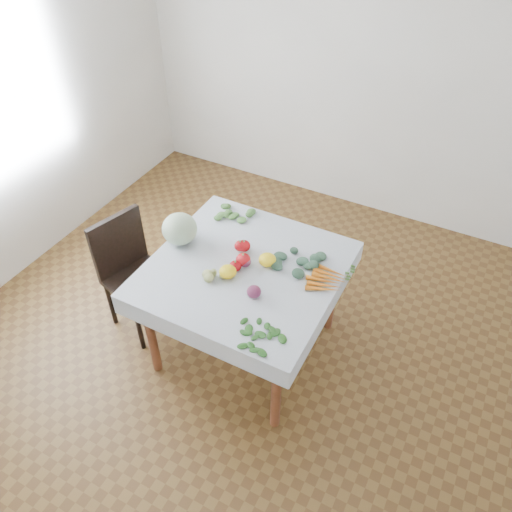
{
  "coord_description": "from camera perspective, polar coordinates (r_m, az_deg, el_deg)",
  "views": [
    {
      "loc": [
        1.09,
        -1.91,
        2.82
      ],
      "look_at": [
        0.05,
        0.06,
        0.82
      ],
      "focal_mm": 35.0,
      "sensor_mm": 36.0,
      "label": 1
    }
  ],
  "objects": [
    {
      "name": "heirloom_back",
      "position": [
        3.01,
        1.31,
        -0.43
      ],
      "size": [
        0.11,
        0.11,
        0.07
      ],
      "primitive_type": "ellipsoid",
      "rotation": [
        0.0,
        0.0,
        -0.07
      ],
      "color": "yellow",
      "rests_on": "tablecloth"
    },
    {
      "name": "onion_a",
      "position": [
        3.01,
        -1.26,
        -0.66
      ],
      "size": [
        0.08,
        0.08,
        0.06
      ],
      "primitive_type": "ellipsoid",
      "rotation": [
        0.0,
        0.0,
        0.09
      ],
      "color": "#4F1638",
      "rests_on": "tablecloth"
    },
    {
      "name": "tomato_d",
      "position": [
        2.98,
        -2.38,
        -1.16
      ],
      "size": [
        0.08,
        0.08,
        0.06
      ],
      "primitive_type": "ellipsoid",
      "rotation": [
        0.0,
        0.0,
        0.08
      ],
      "color": "#B70C13",
      "rests_on": "tablecloth"
    },
    {
      "name": "tomatillo_cluster",
      "position": [
        2.93,
        -4.91,
        -2.48
      ],
      "size": [
        0.12,
        0.11,
        0.05
      ],
      "color": "#B5BE6E",
      "rests_on": "tablecloth"
    },
    {
      "name": "chair",
      "position": [
        3.5,
        -14.14,
        -1.2
      ],
      "size": [
        0.49,
        0.49,
        0.87
      ],
      "color": "black",
      "rests_on": "ground"
    },
    {
      "name": "back_wall",
      "position": [
        4.32,
        12.36,
        21.07
      ],
      "size": [
        4.0,
        0.04,
        2.7
      ],
      "primitive_type": "cube",
      "color": "white",
      "rests_on": "ground"
    },
    {
      "name": "carrot_bunch",
      "position": [
        2.95,
        8.03,
        -2.66
      ],
      "size": [
        0.21,
        0.24,
        0.03
      ],
      "color": "orange",
      "rests_on": "tablecloth"
    },
    {
      "name": "cabbage",
      "position": [
        3.17,
        -8.72,
        3.08
      ],
      "size": [
        0.23,
        0.23,
        0.2
      ],
      "primitive_type": "ellipsoid",
      "rotation": [
        0.0,
        0.0,
        0.04
      ],
      "color": "beige",
      "rests_on": "tablecloth"
    },
    {
      "name": "tomato_b",
      "position": [
        3.11,
        -1.81,
        1.16
      ],
      "size": [
        0.09,
        0.09,
        0.07
      ],
      "primitive_type": "ellipsoid",
      "rotation": [
        0.0,
        0.0,
        -0.17
      ],
      "color": "#B70C13",
      "rests_on": "tablecloth"
    },
    {
      "name": "onion_b",
      "position": [
        2.82,
        -0.23,
        -4.1
      ],
      "size": [
        0.1,
        0.1,
        0.07
      ],
      "primitive_type": "ellipsoid",
      "rotation": [
        0.0,
        0.0,
        0.23
      ],
      "color": "#4F1638",
      "rests_on": "tablecloth"
    },
    {
      "name": "basil_bunch",
      "position": [
        2.64,
        0.16,
        -9.32
      ],
      "size": [
        0.26,
        0.22,
        0.01
      ],
      "color": "#21561A",
      "rests_on": "tablecloth"
    },
    {
      "name": "ground",
      "position": [
        3.57,
        -1.13,
        -10.21
      ],
      "size": [
        4.0,
        4.0,
        0.0
      ],
      "primitive_type": "plane",
      "color": "brown"
    },
    {
      "name": "heirloom_front",
      "position": [
        2.94,
        -3.24,
        -1.8
      ],
      "size": [
        0.1,
        0.1,
        0.07
      ],
      "primitive_type": "ellipsoid",
      "rotation": [
        0.0,
        0.0,
        -0.0
      ],
      "color": "yellow",
      "rests_on": "tablecloth"
    },
    {
      "name": "dill_bunch",
      "position": [
        3.4,
        -2.85,
        4.76
      ],
      "size": [
        0.22,
        0.22,
        0.03
      ],
      "color": "#4B7937",
      "rests_on": "tablecloth"
    },
    {
      "name": "kale_bunch",
      "position": [
        3.03,
        4.81,
        -0.74
      ],
      "size": [
        0.27,
        0.27,
        0.04
      ],
      "color": "#33543D",
      "rests_on": "tablecloth"
    },
    {
      "name": "tablecloth",
      "position": [
        3.02,
        -1.31,
        -1.37
      ],
      "size": [
        1.12,
        1.12,
        0.01
      ],
      "primitive_type": "cube",
      "color": "white",
      "rests_on": "table"
    },
    {
      "name": "tomato_a",
      "position": [
        3.11,
        -1.39,
        1.17
      ],
      "size": [
        0.09,
        0.09,
        0.07
      ],
      "primitive_type": "ellipsoid",
      "rotation": [
        0.0,
        0.0,
        -0.15
      ],
      "color": "#B70C13",
      "rests_on": "tablecloth"
    },
    {
      "name": "tomato_c",
      "position": [
        3.01,
        -1.47,
        -0.43
      ],
      "size": [
        0.12,
        0.12,
        0.08
      ],
      "primitive_type": "ellipsoid",
      "rotation": [
        0.0,
        0.0,
        -0.35
      ],
      "color": "#B70C13",
      "rests_on": "tablecloth"
    },
    {
      "name": "table",
      "position": [
        3.08,
        -1.28,
        -2.71
      ],
      "size": [
        1.0,
        1.0,
        0.75
      ],
      "color": "brown",
      "rests_on": "ground"
    }
  ]
}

